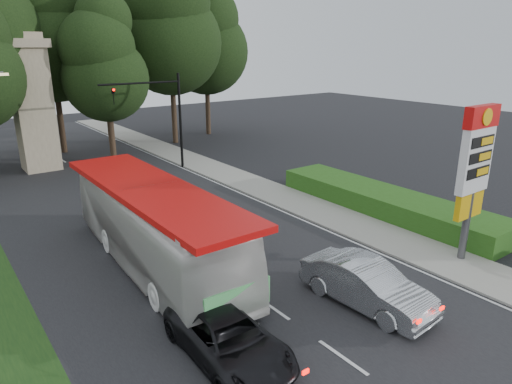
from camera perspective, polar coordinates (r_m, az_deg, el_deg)
ground at (r=14.84m, az=12.28°, el=-20.56°), size 120.00×120.00×0.00m
road_surface at (r=23.23m, az=-10.51°, el=-5.57°), size 14.00×80.00×0.02m
sidewalk_right at (r=27.69m, az=5.38°, el=-1.35°), size 3.00×80.00×0.12m
hedge at (r=27.08m, az=15.85°, el=-1.21°), size 3.00×14.00×1.20m
gas_station_pylon at (r=21.10m, az=25.72°, el=3.25°), size 2.10×0.45×6.85m
traffic_signal_mast at (r=34.93m, az=-11.47°, el=10.17°), size 6.10×0.35×7.20m
monument at (r=38.21m, az=-26.15°, el=10.02°), size 3.00×3.00×10.05m
tree_center_right at (r=43.56m, az=-24.60°, el=18.82°), size 9.24×9.24×18.15m
tree_east_near at (r=46.84m, az=-18.75°, el=17.63°), size 8.12×8.12×15.95m
tree_east_mid at (r=45.12m, az=-10.83°, el=20.37°), size 9.52×9.52×18.70m
tree_far_east at (r=49.24m, az=-6.34°, el=19.16°), size 8.68×8.68×17.05m
tree_monument_right at (r=38.94m, az=-18.43°, el=15.33°), size 6.72×6.72×13.20m
transit_bus at (r=19.87m, az=-12.61°, el=-4.29°), size 3.67×12.95×3.57m
sedan_silver at (r=17.38m, az=13.65°, el=-11.15°), size 2.12×5.24×1.69m
suv_charcoal at (r=14.47m, az=-3.49°, el=-17.81°), size 2.44×5.06×1.39m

